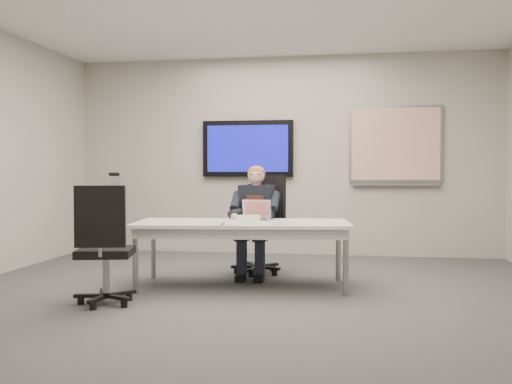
% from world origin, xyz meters
% --- Properties ---
extents(floor, '(6.00, 6.00, 0.02)m').
position_xyz_m(floor, '(0.00, 0.00, 0.00)').
color(floor, '#3B3B3E').
rests_on(floor, ground).
extents(wall_back, '(6.00, 0.02, 2.80)m').
position_xyz_m(wall_back, '(0.00, 3.00, 1.40)').
color(wall_back, '#ABA59A').
rests_on(wall_back, ground).
extents(wall_front, '(6.00, 0.02, 2.80)m').
position_xyz_m(wall_front, '(0.00, -3.00, 1.40)').
color(wall_front, '#ABA59A').
rests_on(wall_front, ground).
extents(conference_table, '(2.24, 1.14, 0.66)m').
position_xyz_m(conference_table, '(-0.13, 0.60, 0.59)').
color(conference_table, white).
rests_on(conference_table, ground).
extents(tv_display, '(1.30, 0.09, 0.80)m').
position_xyz_m(tv_display, '(-0.50, 2.95, 1.50)').
color(tv_display, black).
rests_on(tv_display, wall_back).
extents(whiteboard, '(1.25, 0.08, 1.10)m').
position_xyz_m(whiteboard, '(1.55, 2.97, 1.53)').
color(whiteboard, gray).
rests_on(whiteboard, wall_back).
extents(office_chair_far, '(0.71, 0.71, 1.13)m').
position_xyz_m(office_chair_far, '(-0.08, 1.41, 0.35)').
color(office_chair_far, black).
rests_on(office_chair_far, ground).
extents(office_chair_near, '(0.60, 0.60, 1.05)m').
position_xyz_m(office_chair_near, '(-1.16, -0.39, 0.33)').
color(office_chair_near, black).
rests_on(office_chair_near, ground).
extents(seated_person, '(0.41, 0.70, 1.24)m').
position_xyz_m(seated_person, '(-0.10, 1.17, 0.50)').
color(seated_person, '#1E2533').
rests_on(seated_person, office_chair_far).
extents(crutch, '(0.29, 0.48, 1.21)m').
position_xyz_m(crutch, '(-2.43, 2.83, 0.59)').
color(crutch, '#9D9EA4').
rests_on(crutch, ground).
extents(laptop, '(0.30, 0.28, 0.21)m').
position_xyz_m(laptop, '(-0.03, 0.78, 0.72)').
color(laptop, '#AAAAAC').
rests_on(laptop, conference_table).
extents(name_tent, '(0.24, 0.15, 0.09)m').
position_xyz_m(name_tent, '(-0.02, 0.33, 0.71)').
color(name_tent, white).
rests_on(name_tent, conference_table).
extents(pen, '(0.01, 0.14, 0.01)m').
position_xyz_m(pen, '(-0.26, 0.27, 0.67)').
color(pen, black).
rests_on(pen, conference_table).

